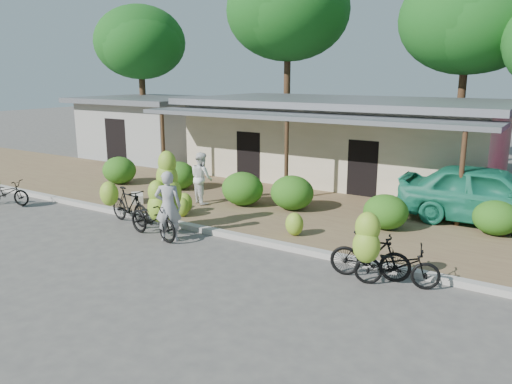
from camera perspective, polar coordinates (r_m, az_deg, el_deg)
ground at (r=12.55m, az=-10.38°, el=-7.17°), size 100.00×100.00×0.00m
sidewalk at (r=16.35m, az=1.55°, el=-1.87°), size 60.00×6.00×0.12m
curb at (r=13.96m, az=-4.82°, el=-4.53°), size 60.00×0.25×0.15m
shop_main at (r=21.25m, az=9.88°, el=6.06°), size 13.00×8.50×3.35m
shop_grey at (r=27.45m, az=-11.92°, el=7.36°), size 7.00×6.00×3.15m
tree_back_left at (r=30.77m, az=-13.23°, el=16.49°), size 5.30×5.19×8.18m
tree_far_center at (r=28.45m, az=3.45°, el=20.17°), size 6.61×6.61×10.28m
tree_center_right at (r=25.73m, az=22.76°, el=17.96°), size 6.20×6.16×9.22m
hedge_0 at (r=20.36m, az=-15.35°, el=2.41°), size 1.36×1.23×1.06m
hedge_1 at (r=18.92m, az=-8.82°, el=1.89°), size 1.33×1.20×1.04m
hedge_2 at (r=16.40m, az=-1.56°, el=0.38°), size 1.41×1.27×1.10m
hedge_3 at (r=15.89m, az=4.14°, el=-0.08°), size 1.41×1.27×1.10m
hedge_4 at (r=14.36m, az=14.60°, el=-2.20°), size 1.25×1.13×0.98m
hedge_5 at (r=14.87m, az=25.73°, el=-2.67°), size 1.20×1.08×0.94m
bike_far_left at (r=18.77m, az=-26.84°, el=0.11°), size 1.73×1.41×1.25m
bike_left at (r=15.16m, az=-14.60°, el=-1.32°), size 1.86×1.28×1.39m
bike_center at (r=13.86m, az=-10.95°, el=-1.46°), size 2.04×1.36×2.33m
bike_right at (r=10.91m, az=12.82°, el=-6.61°), size 1.81×1.29×1.66m
bike_far_right at (r=10.90m, az=15.81°, el=-8.12°), size 1.85×1.12×0.92m
loose_banana_a at (r=15.29m, az=-8.47°, el=-1.71°), size 0.48×0.40×0.59m
loose_banana_b at (r=15.72m, az=-8.13°, el=-1.22°), size 0.50×0.42×0.62m
loose_banana_c at (r=13.41m, az=4.41°, el=-3.68°), size 0.50×0.43×0.63m
sack_near at (r=16.29m, az=-10.03°, el=-1.36°), size 0.94×0.68×0.30m
sack_far at (r=17.33m, az=-13.42°, el=-0.67°), size 0.81×0.79×0.28m
vendor at (r=13.34m, az=-10.01°, el=-1.63°), size 0.83×0.76×1.90m
bystander at (r=16.70m, az=-6.23°, el=1.63°), size 1.04×0.97×1.72m
teal_van at (r=15.75m, az=25.05°, el=-0.30°), size 5.09×2.20×1.71m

